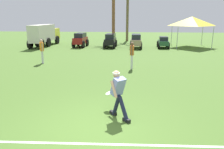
% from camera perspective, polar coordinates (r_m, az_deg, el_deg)
% --- Properties ---
extents(ground_plane, '(80.00, 80.00, 0.00)m').
position_cam_1_polar(ground_plane, '(6.11, -3.75, -13.89)').
color(ground_plane, '#426425').
extents(field_line_paint, '(23.44, 1.29, 0.01)m').
position_cam_1_polar(field_line_paint, '(5.47, -5.04, -17.61)').
color(field_line_paint, white).
rests_on(field_line_paint, ground_plane).
extents(frisbee_thrower, '(0.68, 0.97, 1.43)m').
position_cam_1_polar(frisbee_thrower, '(6.42, 1.62, -4.58)').
color(frisbee_thrower, '#191E38').
rests_on(frisbee_thrower, ground_plane).
extents(frisbee_in_flight, '(0.30, 0.31, 0.11)m').
position_cam_1_polar(frisbee_in_flight, '(7.13, -0.66, -4.85)').
color(frisbee_in_flight, white).
extents(teammate_near_sideline, '(0.35, 0.45, 1.56)m').
position_cam_1_polar(teammate_near_sideline, '(14.87, -17.86, 6.34)').
color(teammate_near_sideline, silver).
rests_on(teammate_near_sideline, ground_plane).
extents(teammate_midfield, '(0.24, 0.50, 1.56)m').
position_cam_1_polar(teammate_midfield, '(12.69, 5.24, 5.66)').
color(teammate_midfield, silver).
rests_on(teammate_midfield, ground_plane).
extents(parked_car_slot_a, '(1.28, 2.40, 1.40)m').
position_cam_1_polar(parked_car_slot_a, '(22.59, -8.24, 9.02)').
color(parked_car_slot_a, maroon).
rests_on(parked_car_slot_a, ground_plane).
extents(parked_car_slot_b, '(1.20, 2.43, 1.34)m').
position_cam_1_polar(parked_car_slot_b, '(22.02, -0.41, 8.97)').
color(parked_car_slot_b, black).
rests_on(parked_car_slot_b, ground_plane).
extents(parked_car_slot_c, '(1.15, 2.40, 1.34)m').
position_cam_1_polar(parked_car_slot_c, '(21.59, 6.27, 8.77)').
color(parked_car_slot_c, '#998466').
rests_on(parked_car_slot_c, ground_plane).
extents(parked_car_slot_d, '(1.16, 2.23, 1.10)m').
position_cam_1_polar(parked_car_slot_d, '(22.23, 13.22, 8.24)').
color(parked_car_slot_d, '#235133').
rests_on(parked_car_slot_d, ground_plane).
extents(box_truck, '(1.44, 5.91, 2.20)m').
position_cam_1_polar(box_truck, '(24.09, -17.21, 10.04)').
color(box_truck, yellow).
rests_on(box_truck, ground_plane).
extents(palm_tree_far_left, '(2.99, 3.19, 6.58)m').
position_cam_1_polar(palm_tree_far_left, '(26.39, 0.40, 16.79)').
color(palm_tree_far_left, brown).
rests_on(palm_tree_far_left, ground_plane).
extents(palm_tree_left_of_centre, '(3.45, 2.92, 5.93)m').
position_cam_1_polar(palm_tree_left_of_centre, '(28.28, 4.07, 16.01)').
color(palm_tree_left_of_centre, brown).
rests_on(palm_tree_left_of_centre, ground_plane).
extents(event_tent, '(3.40, 3.40, 3.00)m').
position_cam_1_polar(event_tent, '(23.78, 20.15, 12.93)').
color(event_tent, '#B2B5BA').
rests_on(event_tent, ground_plane).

